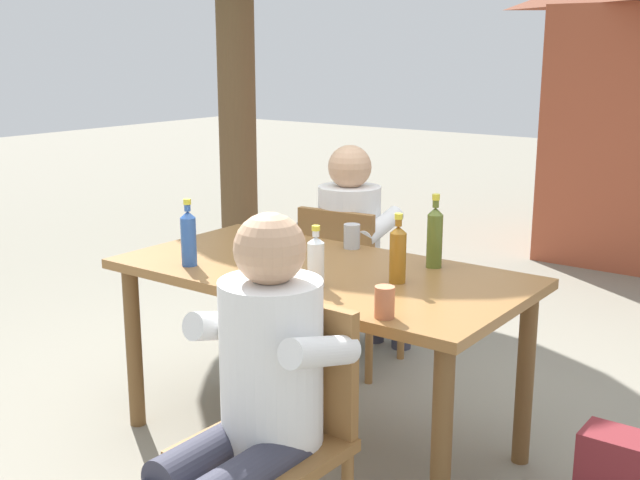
# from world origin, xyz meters

# --- Properties ---
(ground_plane) EXTENTS (24.00, 24.00, 0.00)m
(ground_plane) POSITION_xyz_m (0.00, 0.00, 0.00)
(ground_plane) COLOR gray
(dining_table) EXTENTS (1.68, 0.87, 0.77)m
(dining_table) POSITION_xyz_m (0.00, 0.00, 0.68)
(dining_table) COLOR olive
(dining_table) RESTS_ON ground_plane
(chair_far_left) EXTENTS (0.48, 0.48, 0.87)m
(chair_far_left) POSITION_xyz_m (-0.37, 0.73, 0.49)
(chair_far_left) COLOR olive
(chair_far_left) RESTS_ON ground_plane
(chair_near_right) EXTENTS (0.45, 0.45, 0.87)m
(chair_near_right) POSITION_xyz_m (0.38, -0.73, 0.49)
(chair_near_right) COLOR olive
(chair_near_right) RESTS_ON ground_plane
(person_in_white_shirt) EXTENTS (0.47, 0.61, 1.18)m
(person_in_white_shirt) POSITION_xyz_m (-0.38, 0.84, 0.66)
(person_in_white_shirt) COLOR white
(person_in_white_shirt) RESTS_ON ground_plane
(person_in_plaid_shirt) EXTENTS (0.47, 0.61, 1.18)m
(person_in_plaid_shirt) POSITION_xyz_m (0.38, -0.84, 0.66)
(person_in_plaid_shirt) COLOR white
(person_in_plaid_shirt) RESTS_ON ground_plane
(bottle_olive) EXTENTS (0.06, 0.06, 0.30)m
(bottle_olive) POSITION_xyz_m (0.36, 0.30, 0.90)
(bottle_olive) COLOR #566623
(bottle_olive) RESTS_ON dining_table
(bottle_clear) EXTENTS (0.06, 0.06, 0.23)m
(bottle_clear) POSITION_xyz_m (0.13, -0.21, 0.87)
(bottle_clear) COLOR white
(bottle_clear) RESTS_ON dining_table
(bottle_blue) EXTENTS (0.06, 0.06, 0.28)m
(bottle_blue) POSITION_xyz_m (-0.46, -0.28, 0.89)
(bottle_blue) COLOR #2D56A3
(bottle_blue) RESTS_ON dining_table
(bottle_amber) EXTENTS (0.06, 0.06, 0.27)m
(bottle_amber) POSITION_xyz_m (0.36, 0.02, 0.89)
(bottle_amber) COLOR #996019
(bottle_amber) RESTS_ON dining_table
(cup_steel) EXTENTS (0.07, 0.07, 0.11)m
(cup_steel) POSITION_xyz_m (-0.09, 0.36, 0.83)
(cup_steel) COLOR #B2B7BC
(cup_steel) RESTS_ON dining_table
(cup_terracotta) EXTENTS (0.07, 0.07, 0.11)m
(cup_terracotta) POSITION_xyz_m (0.53, -0.36, 0.83)
(cup_terracotta) COLOR #BC6B47
(cup_terracotta) RESTS_ON dining_table
(table_knife) EXTENTS (0.24, 0.07, 0.01)m
(table_knife) POSITION_xyz_m (-0.07, -0.24, 0.78)
(table_knife) COLOR silver
(table_knife) RESTS_ON dining_table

